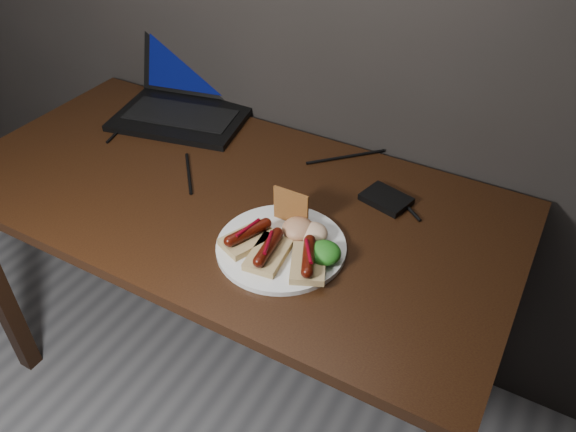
# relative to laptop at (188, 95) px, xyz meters

# --- Properties ---
(desk) EXTENTS (1.40, 0.70, 0.75)m
(desk) POSITION_rel_laptop_xyz_m (0.33, -0.29, -0.14)
(desk) COLOR black
(desk) RESTS_ON ground
(laptop) EXTENTS (0.43, 0.41, 0.25)m
(laptop) POSITION_rel_laptop_xyz_m (0.00, 0.00, 0.00)
(laptop) COLOR black
(laptop) RESTS_ON desk
(hard_drive) EXTENTS (0.13, 0.10, 0.02)m
(hard_drive) POSITION_rel_laptop_xyz_m (0.68, -0.13, -0.05)
(hard_drive) COLOR black
(hard_drive) RESTS_ON desk
(desk_cables) EXTENTS (0.92, 0.42, 0.01)m
(desk_cables) POSITION_rel_laptop_xyz_m (0.31, -0.14, -0.05)
(desk_cables) COLOR black
(desk_cables) RESTS_ON desk
(plate) EXTENTS (0.28, 0.28, 0.01)m
(plate) POSITION_rel_laptop_xyz_m (0.55, -0.40, -0.05)
(plate) COLOR silver
(plate) RESTS_ON desk
(bread_sausage_left) EXTENTS (0.11, 0.13, 0.04)m
(bread_sausage_left) POSITION_rel_laptop_xyz_m (0.48, -0.43, -0.02)
(bread_sausage_left) COLOR tan
(bread_sausage_left) RESTS_ON plate
(bread_sausage_center) EXTENTS (0.08, 0.12, 0.04)m
(bread_sausage_center) POSITION_rel_laptop_xyz_m (0.55, -0.45, -0.02)
(bread_sausage_center) COLOR tan
(bread_sausage_center) RESTS_ON plate
(bread_sausage_right) EXTENTS (0.11, 0.13, 0.04)m
(bread_sausage_right) POSITION_rel_laptop_xyz_m (0.63, -0.43, -0.02)
(bread_sausage_right) COLOR tan
(bread_sausage_right) RESTS_ON plate
(crispbread) EXTENTS (0.09, 0.01, 0.08)m
(crispbread) POSITION_rel_laptop_xyz_m (0.53, -0.32, 0.00)
(crispbread) COLOR #AF6C30
(crispbread) RESTS_ON plate
(salad_greens) EXTENTS (0.07, 0.07, 0.04)m
(salad_greens) POSITION_rel_laptop_xyz_m (0.65, -0.40, -0.02)
(salad_greens) COLOR #136314
(salad_greens) RESTS_ON plate
(salsa_mound) EXTENTS (0.07, 0.07, 0.04)m
(salsa_mound) POSITION_rel_laptop_xyz_m (0.57, -0.36, -0.02)
(salsa_mound) COLOR #A22910
(salsa_mound) RESTS_ON plate
(coleslaw_mound) EXTENTS (0.06, 0.06, 0.04)m
(coleslaw_mound) POSITION_rel_laptop_xyz_m (0.60, -0.35, -0.02)
(coleslaw_mound) COLOR #F0E3D0
(coleslaw_mound) RESTS_ON plate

